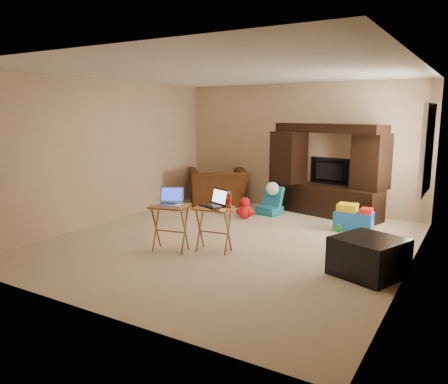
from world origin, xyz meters
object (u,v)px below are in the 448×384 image
Objects in this scene: laptop_left at (169,196)px; push_toy at (354,218)px; laptop_right at (212,198)px; television at (329,171)px; recliner at (218,187)px; plush_toy at (245,208)px; water_bottle at (229,201)px; mouse_right at (217,208)px; tray_table_right at (214,229)px; entertainment_center at (328,170)px; ottoman at (369,257)px; mouse_left at (178,206)px; tray_table_left at (170,228)px; child_rocker at (269,200)px.

push_toy is at bearing 28.91° from laptop_left.
television is at bearing 99.23° from laptop_right.
recliner is (-2.28, -0.37, -0.45)m from television.
water_bottle is at bearing -68.38° from plush_toy.
television is at bearing 124.79° from push_toy.
tray_table_right is at bearing 137.29° from mouse_right.
entertainment_center reaches higher than water_bottle.
tray_table_right is 4.92× the size of mouse_right.
mouse_left reaches higher than ottoman.
ottoman is at bearing -72.34° from push_toy.
laptop_left reaches higher than mouse_right.
water_bottle is at bearing 13.73° from tray_table_left.
laptop_right reaches higher than mouse_left.
mouse_right reaches higher than push_toy.
tray_table_left is (-1.21, -3.39, -0.50)m from television.
ottoman is at bearing -34.12° from plush_toy.
tray_table_right is 3.25× the size of water_bottle.
laptop_right is 0.50m from mouse_left.
water_bottle is at bearing -67.71° from child_rocker.
push_toy is (3.03, -0.65, -0.15)m from recliner.
water_bottle is at bearing 90.81° from television.
tray_table_left is 4.92× the size of mouse_left.
television is 1.37× the size of tray_table_right.
laptop_left is 0.26m from mouse_left.
push_toy is at bearing 76.85° from laptop_right.
child_rocker is at bearing 72.49° from tray_table_left.
laptop_left reaches higher than tray_table_right.
tray_table_left is (-0.25, -2.77, 0.06)m from child_rocker.
tray_table_left is at bearing -90.07° from plush_toy.
ottoman is (2.38, -2.31, -0.04)m from child_rocker.
water_bottle reaches higher than recliner.
laptop_left reaches higher than plush_toy.
child_rocker is at bearing 135.83° from ottoman.
plush_toy is 1.20× the size of laptop_right.
tray_table_left is 0.77m from mouse_right.
entertainment_center reaches higher than laptop_right.
entertainment_center reaches higher than recliner.
plush_toy is (1.08, -0.78, -0.18)m from recliner.
water_bottle is at bearing 86.66° from recliner.
entertainment_center is 3.10m from tray_table_right.
push_toy is at bearing 135.96° from television.
mouse_left is (-1.77, -2.44, 0.45)m from push_toy.
television reaches higher than plush_toy.
plush_toy is 1.96m from push_toy.
recliner is 3.42× the size of laptop_left.
television reaches higher than laptop_right.
entertainment_center reaches higher than child_rocker.
tray_table_right is at bearing 45.01° from mouse_left.
recliner is at bearing -179.90° from child_rocker.
tray_table_left is at bearing -153.89° from water_bottle.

